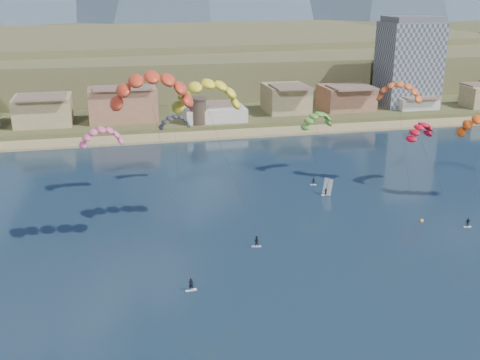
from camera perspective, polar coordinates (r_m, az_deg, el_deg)
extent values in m
plane|color=black|center=(84.25, 4.98, -13.26)|extent=(2400.00, 2400.00, 0.00)
cube|color=tan|center=(180.94, -5.24, 4.28)|extent=(2200.00, 12.00, 0.90)
cube|color=brown|center=(630.01, -11.09, 14.05)|extent=(2200.00, 900.00, 4.00)
cube|color=brown|center=(296.85, -0.56, 11.69)|extent=(320.00, 150.00, 15.00)
cube|color=brown|center=(330.16, -16.13, 11.93)|extent=(380.00, 170.00, 18.00)
cube|color=gray|center=(225.39, 16.13, 10.78)|extent=(20.00, 16.00, 30.00)
cube|color=#59595E|center=(224.03, 16.50, 14.83)|extent=(18.00, 14.40, 2.00)
cylinder|color=#47382D|center=(188.07, -4.11, 6.65)|extent=(5.20, 5.20, 8.00)
cylinder|color=#47382D|center=(187.24, -4.14, 7.94)|extent=(5.82, 5.82, 0.60)
cube|color=silver|center=(90.98, -4.80, -10.65)|extent=(1.76, 0.68, 0.11)
imported|color=black|center=(90.48, -4.81, -10.07)|extent=(0.76, 0.54, 1.97)
cylinder|color=#262626|center=(92.17, -6.73, -1.10)|extent=(0.05, 0.05, 29.14)
cube|color=silver|center=(104.84, 1.60, -6.47)|extent=(1.78, 0.87, 0.11)
imported|color=black|center=(104.40, 1.60, -5.95)|extent=(1.10, 0.94, 1.96)
cylinder|color=#262626|center=(104.62, -0.83, 0.64)|extent=(0.05, 0.05, 25.35)
cube|color=silver|center=(121.16, 21.29, -4.26)|extent=(1.61, 0.70, 0.10)
imported|color=black|center=(120.82, 21.34, -3.85)|extent=(1.10, 0.59, 1.79)
cylinder|color=#262626|center=(126.58, 22.07, 0.33)|extent=(0.05, 0.05, 21.44)
cube|color=silver|center=(137.44, 7.16, -0.46)|extent=(1.48, 0.83, 0.09)
imported|color=black|center=(137.17, 7.18, -0.12)|extent=(1.19, 0.89, 1.63)
cylinder|color=#262626|center=(140.25, 7.35, 2.59)|extent=(0.05, 0.05, 14.32)
cylinder|color=#262626|center=(129.58, -13.12, 0.61)|extent=(0.04, 0.04, 13.29)
cylinder|color=#262626|center=(133.03, -6.07, 1.96)|extent=(0.04, 0.04, 15.16)
cylinder|color=#262626|center=(136.07, 15.65, 3.17)|extent=(0.04, 0.04, 20.95)
cylinder|color=#262626|center=(137.77, 17.70, 1.31)|extent=(0.04, 0.04, 13.46)
cube|color=silver|center=(131.22, 8.36, -1.44)|extent=(2.13, 0.77, 0.10)
imported|color=black|center=(130.95, 8.38, -1.11)|extent=(0.77, 0.53, 1.50)
cube|color=white|center=(130.72, 8.54, -0.65)|extent=(0.99, 2.32, 3.59)
sphere|color=yellow|center=(121.00, 17.29, -3.81)|extent=(0.73, 0.73, 0.73)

